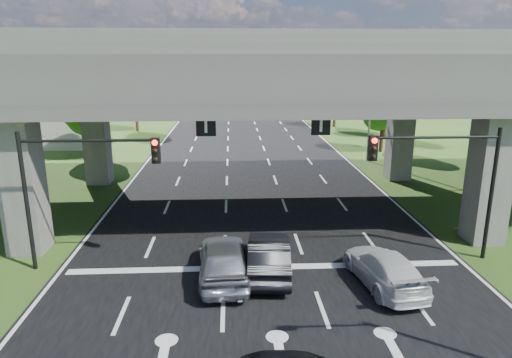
{
  "coord_description": "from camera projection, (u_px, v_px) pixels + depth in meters",
  "views": [
    {
      "loc": [
        -1.4,
        -14.62,
        8.91
      ],
      "look_at": [
        -0.19,
        7.7,
        2.89
      ],
      "focal_mm": 32.0,
      "sensor_mm": 36.0,
      "label": 1
    }
  ],
  "objects": [
    {
      "name": "ground",
      "position": [
        273.0,
        311.0,
        16.49
      ],
      "size": [
        160.0,
        160.0,
        0.0
      ],
      "primitive_type": "plane",
      "color": "#274114",
      "rests_on": "ground"
    },
    {
      "name": "road",
      "position": [
        257.0,
        217.0,
        26.12
      ],
      "size": [
        18.0,
        120.0,
        0.03
      ],
      "primitive_type": "cube",
      "color": "black",
      "rests_on": "ground"
    },
    {
      "name": "overpass",
      "position": [
        255.0,
        74.0,
        26.0
      ],
      "size": [
        80.0,
        15.0,
        10.0
      ],
      "color": "#3B3836",
      "rests_on": "ground"
    },
    {
      "name": "warehouse",
      "position": [
        0.0,
        124.0,
        48.35
      ],
      "size": [
        20.0,
        10.0,
        4.0
      ],
      "primitive_type": "cube",
      "color": "#9E9E99",
      "rests_on": "ground"
    },
    {
      "name": "signal_right",
      "position": [
        447.0,
        170.0,
        19.61
      ],
      "size": [
        5.76,
        0.54,
        6.0
      ],
      "color": "black",
      "rests_on": "ground"
    },
    {
      "name": "signal_left",
      "position": [
        76.0,
        175.0,
        18.79
      ],
      "size": [
        5.76,
        0.54,
        6.0
      ],
      "color": "black",
      "rests_on": "ground"
    },
    {
      "name": "streetlight_far",
      "position": [
        367.0,
        94.0,
        38.63
      ],
      "size": [
        3.38,
        0.25,
        10.0
      ],
      "color": "gray",
      "rests_on": "ground"
    },
    {
      "name": "streetlight_beyond",
      "position": [
        328.0,
        83.0,
        54.06
      ],
      "size": [
        3.38,
        0.25,
        10.0
      ],
      "color": "gray",
      "rests_on": "ground"
    },
    {
      "name": "tree_left_near",
      "position": [
        87.0,
        105.0,
        39.57
      ],
      "size": [
        4.5,
        4.5,
        7.8
      ],
      "color": "black",
      "rests_on": "ground"
    },
    {
      "name": "tree_left_mid",
      "position": [
        81.0,
        104.0,
        47.3
      ],
      "size": [
        3.91,
        3.9,
        6.76
      ],
      "color": "black",
      "rests_on": "ground"
    },
    {
      "name": "tree_left_far",
      "position": [
        135.0,
        89.0,
        54.97
      ],
      "size": [
        4.8,
        4.8,
        8.32
      ],
      "color": "black",
      "rests_on": "ground"
    },
    {
      "name": "tree_right_near",
      "position": [
        384.0,
        105.0,
        43.0
      ],
      "size": [
        4.2,
        4.2,
        7.28
      ],
      "color": "black",
      "rests_on": "ground"
    },
    {
      "name": "tree_right_mid",
      "position": [
        387.0,
        100.0,
        50.95
      ],
      "size": [
        3.91,
        3.9,
        6.76
      ],
      "color": "black",
      "rests_on": "ground"
    },
    {
      "name": "tree_right_far",
      "position": [
        336.0,
        89.0,
        58.29
      ],
      "size": [
        4.5,
        4.5,
        7.8
      ],
      "color": "black",
      "rests_on": "ground"
    },
    {
      "name": "car_silver",
      "position": [
        224.0,
        259.0,
        18.69
      ],
      "size": [
        2.26,
        5.14,
        1.72
      ],
      "primitive_type": "imported",
      "rotation": [
        0.0,
        0.0,
        3.19
      ],
      "color": "#AEB0B6",
      "rests_on": "road"
    },
    {
      "name": "car_dark",
      "position": [
        269.0,
        255.0,
        19.17
      ],
      "size": [
        2.0,
        4.96,
        1.6
      ],
      "primitive_type": "imported",
      "rotation": [
        0.0,
        0.0,
        3.08
      ],
      "color": "black",
      "rests_on": "road"
    },
    {
      "name": "car_white",
      "position": [
        384.0,
        268.0,
        18.18
      ],
      "size": [
        2.61,
        5.06,
        1.4
      ],
      "primitive_type": "imported",
      "rotation": [
        0.0,
        0.0,
        3.28
      ],
      "color": "silver",
      "rests_on": "road"
    }
  ]
}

